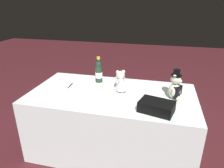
{
  "coord_description": "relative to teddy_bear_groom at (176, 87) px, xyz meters",
  "views": [
    {
      "loc": [
        -0.46,
        1.87,
        1.6
      ],
      "look_at": [
        0.0,
        0.0,
        0.8
      ],
      "focal_mm": 32.71,
      "sensor_mm": 36.0,
      "label": 1
    }
  ],
  "objects": [
    {
      "name": "ground_plane",
      "position": [
        0.63,
        0.02,
        -0.82
      ],
      "size": [
        12.0,
        12.0,
        0.0
      ],
      "primitive_type": "plane",
      "color": "#47191E"
    },
    {
      "name": "reception_table",
      "position": [
        0.63,
        0.02,
        -0.47
      ],
      "size": [
        1.71,
        0.9,
        0.7
      ],
      "primitive_type": "cube",
      "color": "white",
      "rests_on": "ground_plane"
    },
    {
      "name": "teddy_bear_groom",
      "position": [
        0.0,
        0.0,
        0.0
      ],
      "size": [
        0.16,
        0.15,
        0.3
      ],
      "color": "beige",
      "rests_on": "reception_table"
    },
    {
      "name": "teddy_bear_bride",
      "position": [
        0.55,
        -0.05,
        -0.02
      ],
      "size": [
        0.17,
        0.2,
        0.23
      ],
      "color": "white",
      "rests_on": "reception_table"
    },
    {
      "name": "champagne_bottle",
      "position": [
        0.85,
        -0.24,
        0.01
      ],
      "size": [
        0.08,
        0.08,
        0.3
      ],
      "color": "#1F3423",
      "rests_on": "reception_table"
    },
    {
      "name": "signing_pen",
      "position": [
        1.13,
        -0.03,
        -0.11
      ],
      "size": [
        0.01,
        0.14,
        0.01
      ],
      "color": "black",
      "rests_on": "reception_table"
    },
    {
      "name": "gift_case_black",
      "position": [
        0.16,
        0.3,
        -0.07
      ],
      "size": [
        0.33,
        0.26,
        0.09
      ],
      "color": "black",
      "rests_on": "reception_table"
    }
  ]
}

